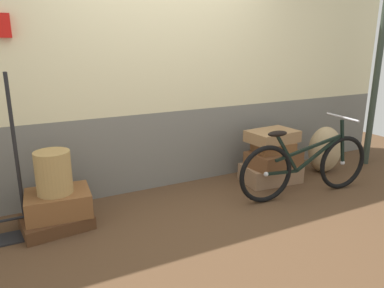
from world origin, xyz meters
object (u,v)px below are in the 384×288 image
suitcase_0 (57,222)px  wicker_basket (53,173)px  suitcase_4 (273,147)px  burlap_sack (325,149)px  suitcase_3 (274,159)px  bicycle (306,166)px  suitcase_2 (270,173)px  suitcase_1 (58,203)px  luggage_trolley (3,197)px  suitcase_5 (272,136)px

suitcase_0 → wicker_basket: wicker_basket is taller
suitcase_4 → burlap_sack: (0.82, -0.01, -0.14)m
suitcase_0 → suitcase_3: suitcase_3 is taller
suitcase_0 → suitcase_4: (2.43, 0.02, 0.38)m
suitcase_3 → suitcase_4: bearing=112.0°
bicycle → suitcase_2: bearing=97.7°
suitcase_2 → wicker_basket: wicker_basket is taller
suitcase_4 → burlap_sack: 0.84m
suitcase_1 → suitcase_3: (2.40, -0.02, 0.07)m
suitcase_2 → suitcase_1: bearing=-174.7°
suitcase_1 → wicker_basket: wicker_basket is taller
luggage_trolley → suitcase_4: bearing=-1.1°
suitcase_0 → suitcase_3: 2.44m
suitcase_5 → burlap_sack: 0.87m
burlap_sack → suitcase_1: bearing=179.6°
suitcase_5 → suitcase_0: bearing=176.3°
luggage_trolley → bicycle: 2.94m
suitcase_1 → bicycle: bicycle is taller
suitcase_3 → burlap_sack: size_ratio=1.01×
suitcase_3 → suitcase_5: bearing=109.7°
suitcase_0 → suitcase_2: 2.43m
suitcase_1 → suitcase_4: bearing=4.2°
suitcase_1 → suitcase_2: suitcase_1 is taller
suitcase_3 → luggage_trolley: size_ratio=0.43×
suitcase_2 → suitcase_5: suitcase_5 is taller
wicker_basket → bicycle: bicycle is taller
suitcase_0 → bicycle: bearing=-16.1°
suitcase_4 → suitcase_1: bearing=-173.6°
suitcase_2 → bicycle: 0.54m
wicker_basket → suitcase_1: bearing=37.6°
wicker_basket → luggage_trolley: luggage_trolley is taller
suitcase_2 → suitcase_4: size_ratio=1.51×
bicycle → burlap_sack: bearing=30.9°
suitcase_3 → suitcase_5: (-0.01, 0.03, 0.27)m
suitcase_5 → suitcase_1: bearing=175.6°
suitcase_0 → suitcase_1: (0.03, 0.03, 0.17)m
suitcase_3 → suitcase_5: size_ratio=1.07×
wicker_basket → burlap_sack: wicker_basket is taller
suitcase_1 → suitcase_4: 2.40m
suitcase_4 → bicycle: (0.07, -0.46, -0.10)m
suitcase_1 → suitcase_2: bearing=4.8°
suitcase_0 → bicycle: (2.49, -0.44, 0.27)m
suitcase_2 → wicker_basket: size_ratio=1.73×
suitcase_1 → wicker_basket: (-0.01, -0.01, 0.29)m
luggage_trolley → burlap_sack: luggage_trolley is taller
suitcase_1 → suitcase_5: bearing=4.7°
suitcase_4 → suitcase_5: bearing=121.3°
suitcase_1 → burlap_sack: 3.22m
wicker_basket → burlap_sack: bearing=-0.2°
suitcase_1 → suitcase_4: suitcase_4 is taller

